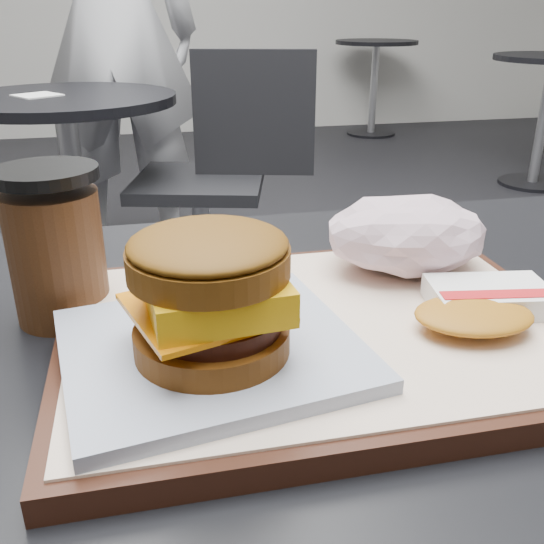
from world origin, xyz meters
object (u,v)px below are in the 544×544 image
(serving_tray, at_px, (319,333))
(breakfast_sandwich, at_px, (211,307))
(neighbor_chair, at_px, (219,167))
(patron, at_px, (113,28))
(crumpled_wrapper, at_px, (407,235))
(customer_table, at_px, (318,517))
(coffee_cup, at_px, (56,249))
(hash_brown, at_px, (482,305))
(neighbor_table, at_px, (71,158))

(serving_tray, relative_size, breakfast_sandwich, 1.77)
(neighbor_chair, xyz_separation_m, patron, (-0.32, 0.65, 0.41))
(crumpled_wrapper, relative_size, neighbor_chair, 0.16)
(customer_table, xyz_separation_m, crumpled_wrapper, (0.09, 0.07, 0.24))
(breakfast_sandwich, bearing_deg, coffee_cup, 130.08)
(hash_brown, xyz_separation_m, neighbor_table, (-0.46, 1.68, -0.25))
(customer_table, distance_m, serving_tray, 0.20)
(customer_table, distance_m, patron, 2.28)
(neighbor_chair, bearing_deg, hash_brown, -90.41)
(customer_table, xyz_separation_m, hash_brown, (0.11, -0.03, 0.22))
(patron, bearing_deg, hash_brown, 105.32)
(neighbor_table, bearing_deg, customer_table, -78.02)
(breakfast_sandwich, bearing_deg, serving_tray, 24.41)
(neighbor_chair, height_order, patron, patron)
(coffee_cup, xyz_separation_m, patron, (0.01, 2.16, 0.09))
(hash_brown, height_order, neighbor_chair, neighbor_chair)
(customer_table, bearing_deg, neighbor_chair, 85.58)
(neighbor_table, distance_m, patron, 0.72)
(customer_table, bearing_deg, neighbor_table, 101.98)
(customer_table, bearing_deg, breakfast_sandwich, -152.68)
(customer_table, height_order, coffee_cup, coffee_cup)
(coffee_cup, relative_size, patron, 0.07)
(neighbor_chair, bearing_deg, breakfast_sandwich, -97.48)
(crumpled_wrapper, relative_size, patron, 0.08)
(customer_table, distance_m, neighbor_chair, 1.60)
(serving_tray, xyz_separation_m, neighbor_table, (-0.34, 1.66, -0.23))
(hash_brown, xyz_separation_m, neighbor_chair, (0.01, 1.62, -0.29))
(breakfast_sandwich, distance_m, crumpled_wrapper, 0.22)
(neighbor_chair, bearing_deg, serving_tray, -94.68)
(coffee_cup, bearing_deg, crumpled_wrapper, -1.65)
(neighbor_table, bearing_deg, serving_tray, -78.35)
(customer_table, bearing_deg, serving_tray, -130.30)
(crumpled_wrapper, height_order, coffee_cup, coffee_cup)
(serving_tray, relative_size, neighbor_chair, 0.43)
(breakfast_sandwich, bearing_deg, crumpled_wrapper, 32.43)
(breakfast_sandwich, bearing_deg, neighbor_table, 98.63)
(customer_table, xyz_separation_m, coffee_cup, (-0.20, 0.08, 0.24))
(customer_table, relative_size, coffee_cup, 6.44)
(customer_table, height_order, neighbor_chair, neighbor_chair)
(serving_tray, relative_size, patron, 0.21)
(serving_tray, bearing_deg, patron, 94.71)
(customer_table, height_order, neighbor_table, customer_table)
(crumpled_wrapper, distance_m, patron, 2.19)
(breakfast_sandwich, height_order, neighbor_table, breakfast_sandwich)
(coffee_cup, xyz_separation_m, neighbor_chair, (0.32, 1.52, -0.32))
(neighbor_table, bearing_deg, neighbor_chair, -6.65)
(serving_tray, height_order, crumpled_wrapper, crumpled_wrapper)
(breakfast_sandwich, height_order, patron, patron)
(neighbor_table, relative_size, neighbor_chair, 0.85)
(hash_brown, bearing_deg, serving_tray, 170.31)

